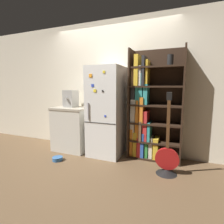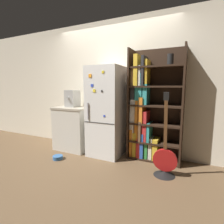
# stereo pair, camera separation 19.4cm
# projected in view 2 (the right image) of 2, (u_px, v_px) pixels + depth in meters

# --- Properties ---
(ground_plane) EXTENTS (16.00, 16.00, 0.00)m
(ground_plane) POSITION_uv_depth(u_px,v_px,m) (103.00, 156.00, 3.30)
(ground_plane) COLOR brown
(wall_back) EXTENTS (8.00, 0.05, 2.60)m
(wall_back) POSITION_uv_depth(u_px,v_px,m) (114.00, 87.00, 3.54)
(wall_back) COLOR beige
(wall_back) RESTS_ON ground_plane
(refrigerator) EXTENTS (0.62, 0.62, 1.68)m
(refrigerator) POSITION_uv_depth(u_px,v_px,m) (107.00, 112.00, 3.31)
(refrigerator) COLOR white
(refrigerator) RESTS_ON ground_plane
(bookshelf) EXTENTS (0.93, 0.36, 1.96)m
(bookshelf) POSITION_uv_depth(u_px,v_px,m) (148.00, 112.00, 3.12)
(bookshelf) COLOR black
(bookshelf) RESTS_ON ground_plane
(kitchen_counter) EXTENTS (0.73, 0.61, 0.89)m
(kitchen_counter) POSITION_uv_depth(u_px,v_px,m) (75.00, 128.00, 3.70)
(kitchen_counter) COLOR beige
(kitchen_counter) RESTS_ON ground_plane
(espresso_machine) EXTENTS (0.23, 0.31, 0.35)m
(espresso_machine) POSITION_uv_depth(u_px,v_px,m) (73.00, 98.00, 3.65)
(espresso_machine) COLOR #A5A39E
(espresso_machine) RESTS_ON kitchen_counter
(guitar) EXTENTS (0.35, 0.32, 1.23)m
(guitar) POSITION_uv_depth(u_px,v_px,m) (165.00, 164.00, 2.57)
(guitar) COLOR black
(guitar) RESTS_ON ground_plane
(pet_bowl) EXTENTS (0.18, 0.18, 0.07)m
(pet_bowl) POSITION_uv_depth(u_px,v_px,m) (58.00, 157.00, 3.17)
(pet_bowl) COLOR #3366A5
(pet_bowl) RESTS_ON ground_plane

